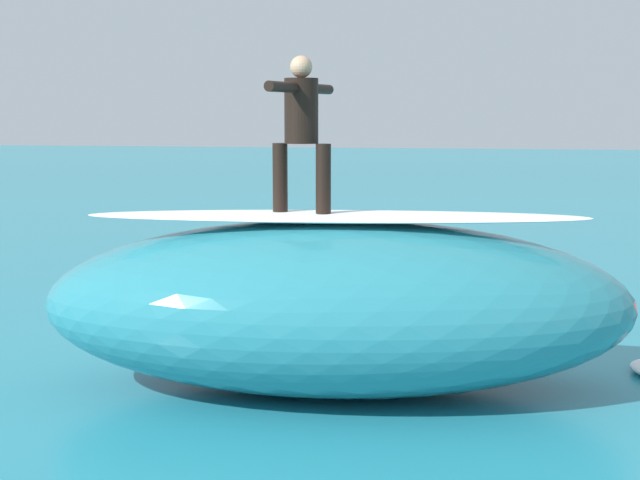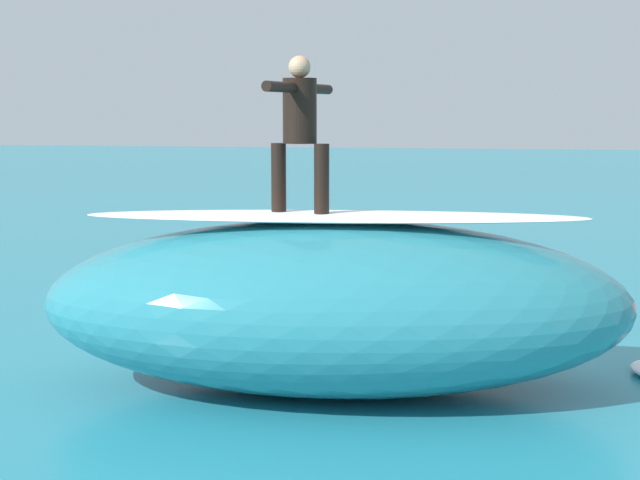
{
  "view_description": "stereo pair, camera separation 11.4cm",
  "coord_description": "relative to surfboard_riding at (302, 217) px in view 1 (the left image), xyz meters",
  "views": [
    {
      "loc": [
        -1.72,
        11.68,
        2.93
      ],
      "look_at": [
        0.19,
        1.03,
        1.37
      ],
      "focal_mm": 50.45,
      "sensor_mm": 36.0,
      "label": 1
    },
    {
      "loc": [
        -1.83,
        11.66,
        2.93
      ],
      "look_at": [
        0.19,
        1.03,
        1.37
      ],
      "focal_mm": 50.45,
      "sensor_mm": 36.0,
      "label": 2
    }
  ],
  "objects": [
    {
      "name": "surfer_riding",
      "position": [
        -0.0,
        -0.0,
        0.97
      ],
      "size": [
        0.63,
        1.52,
        1.62
      ],
      "rotation": [
        0.0,
        0.0,
        -0.21
      ],
      "color": "black",
      "rests_on": "surfboard_riding"
    },
    {
      "name": "foam_patch_mid",
      "position": [
        3.67,
        -3.77,
        -1.8
      ],
      "size": [
        0.67,
        0.85,
        0.09
      ],
      "primitive_type": "ellipsoid",
      "rotation": [
        0.0,
        0.0,
        1.89
      ],
      "color": "white",
      "rests_on": "ground_plane"
    },
    {
      "name": "surfboard_riding",
      "position": [
        0.0,
        0.0,
        0.0
      ],
      "size": [
        2.0,
        0.94,
        0.06
      ],
      "primitive_type": "ellipsoid",
      "rotation": [
        0.0,
        0.0,
        -0.21
      ],
      "color": "#33B2D1",
      "rests_on": "wave_crest"
    },
    {
      "name": "foam_patch_near",
      "position": [
        -0.72,
        -3.5,
        -1.75
      ],
      "size": [
        1.35,
        1.35,
        0.17
      ],
      "primitive_type": "ellipsoid",
      "rotation": [
        0.0,
        0.0,
        0.81
      ],
      "color": "white",
      "rests_on": "ground_plane"
    },
    {
      "name": "ground_plane",
      "position": [
        -0.1,
        -2.6,
        -1.84
      ],
      "size": [
        120.0,
        120.0,
        0.0
      ],
      "primitive_type": "plane",
      "color": "teal"
    },
    {
      "name": "surfer_paddling",
      "position": [
        0.27,
        -3.08,
        -1.65
      ],
      "size": [
        1.41,
        1.0,
        0.28
      ],
      "rotation": [
        0.0,
        0.0,
        -2.58
      ],
      "color": "black",
      "rests_on": "surfboard_paddling"
    },
    {
      "name": "surfboard_paddling",
      "position": [
        0.17,
        -3.14,
        -1.8
      ],
      "size": [
        2.13,
        1.62,
        0.07
      ],
      "primitive_type": "ellipsoid",
      "rotation": [
        0.0,
        0.0,
        -2.58
      ],
      "color": "#33B2D1",
      "rests_on": "ground_plane"
    },
    {
      "name": "wave_crest",
      "position": [
        -0.36,
        -0.04,
        -0.94
      ],
      "size": [
        6.46,
        3.58,
        1.81
      ],
      "primitive_type": "ellipsoid",
      "rotation": [
        0.0,
        0.0,
        0.12
      ],
      "color": "teal",
      "rests_on": "ground_plane"
    },
    {
      "name": "wave_foam_lip",
      "position": [
        -0.36,
        -0.04,
        0.01
      ],
      "size": [
        5.33,
        1.61,
        0.08
      ],
      "primitive_type": "ellipsoid",
      "rotation": [
        0.0,
        0.0,
        0.12
      ],
      "color": "white",
      "rests_on": "wave_crest"
    }
  ]
}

